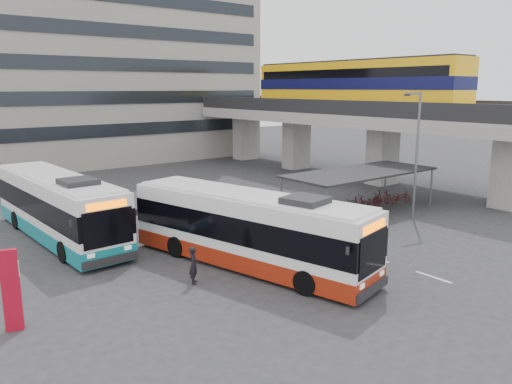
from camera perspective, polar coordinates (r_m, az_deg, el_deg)
ground at (r=23.49m, az=3.72°, el=-6.83°), size 120.00×120.00×0.00m
viaduct at (r=42.68m, az=10.45°, el=9.94°), size 8.00×32.00×9.68m
bike_shelter at (r=31.10m, az=11.80°, el=0.18°), size 10.00×4.00×2.54m
office_block at (r=56.77m, az=-17.04°, el=16.40°), size 30.00×15.00×25.00m
road_markings at (r=23.29m, az=13.35°, el=-7.30°), size 0.15×7.60×0.01m
bus_main at (r=21.28m, az=-0.93°, el=-4.35°), size 5.17×11.78×3.41m
bus_teal at (r=26.98m, az=-21.65°, el=-1.64°), size 3.08×11.86×3.48m
pedestrian at (r=19.74m, az=-7.13°, el=-8.30°), size 0.61×0.65×1.50m
lamp_post at (r=30.02m, az=17.81°, el=4.84°), size 1.28×0.34×7.27m
sign_totem_south at (r=17.53m, az=-26.20°, el=-9.94°), size 0.56×0.34×2.67m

